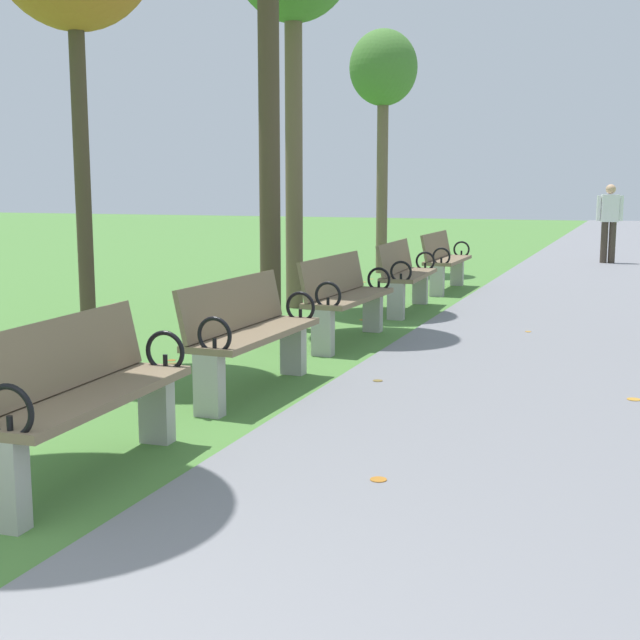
{
  "coord_description": "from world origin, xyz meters",
  "views": [
    {
      "loc": [
        2.35,
        -1.51,
        1.63
      ],
      "look_at": [
        -0.05,
        4.88,
        0.55
      ],
      "focal_mm": 48.2,
      "sensor_mm": 36.0,
      "label": 1
    }
  ],
  "objects": [
    {
      "name": "scattered_leaves",
      "position": [
        -0.41,
        4.51,
        0.01
      ],
      "size": [
        4.53,
        14.18,
        0.02
      ],
      "color": "brown",
      "rests_on": "ground"
    },
    {
      "name": "pedestrian_walking",
      "position": [
        1.69,
        17.3,
        0.93
      ],
      "size": [
        0.52,
        0.28,
        1.62
      ],
      "color": "#3D3328",
      "rests_on": "paved_walkway"
    },
    {
      "name": "park_bench_2",
      "position": [
        -0.5,
        2.34,
        0.49
      ],
      "size": [
        0.55,
        1.62,
        0.9
      ],
      "color": "#7A664C",
      "rests_on": "ground"
    },
    {
      "name": "tree_5",
      "position": [
        -2.2,
        13.87,
        3.59
      ],
      "size": [
        1.23,
        1.23,
        4.4
      ],
      "color": "brown",
      "rests_on": "ground"
    },
    {
      "name": "paved_walkway",
      "position": [
        1.38,
        18.0,
        0.01
      ],
      "size": [
        2.75,
        44.0,
        0.02
      ],
      "primitive_type": "cube",
      "color": "slate",
      "rests_on": "ground"
    },
    {
      "name": "park_bench_6",
      "position": [
        -0.5,
        11.59,
        0.49
      ],
      "size": [
        0.48,
        1.6,
        0.9
      ],
      "color": "#7A664C",
      "rests_on": "ground"
    },
    {
      "name": "park_bench_5",
      "position": [
        -0.5,
        9.23,
        0.49
      ],
      "size": [
        0.54,
        1.62,
        0.9
      ],
      "color": "#7A664C",
      "rests_on": "ground"
    },
    {
      "name": "park_bench_4",
      "position": [
        -0.5,
        6.83,
        0.49
      ],
      "size": [
        0.52,
        1.61,
        0.9
      ],
      "color": "#7A664C",
      "rests_on": "ground"
    },
    {
      "name": "park_bench_3",
      "position": [
        -0.5,
        4.5,
        0.49
      ],
      "size": [
        0.51,
        1.61,
        0.9
      ],
      "color": "#7A664C",
      "rests_on": "ground"
    }
  ]
}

